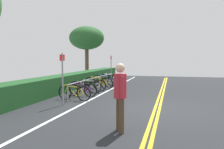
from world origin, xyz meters
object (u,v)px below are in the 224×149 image
Objects in this scene: bicycle_7 at (110,79)px; tree_mid at (87,38)px; bicycle_3 at (91,86)px; bicycle_0 at (74,93)px; pedestrian at (120,92)px; bicycle_4 at (98,83)px; bicycle_6 at (105,80)px; bicycle_1 at (81,90)px; sign_post_far at (111,66)px; sign_post_near at (62,74)px; bicycle_2 at (85,87)px; bike_rack at (95,80)px; bicycle_5 at (102,82)px.

tree_mid reaches higher than bicycle_7.
bicycle_3 is 10.17m from tree_mid.
bicycle_0 is 0.95× the size of bicycle_7.
pedestrian is (-6.51, -3.10, 0.68)m from bicycle_3.
bicycle_4 is 1.76m from bicycle_6.
tree_mid reaches higher than bicycle_1.
bicycle_0 is 4.82m from pedestrian.
sign_post_far reaches higher than bicycle_4.
bicycle_4 is at bearing -5.39° from bicycle_3.
bicycle_3 is 0.93× the size of bicycle_7.
bicycle_3 is 3.99m from sign_post_near.
bicycle_7 reaches higher than bicycle_3.
sign_post_far is (11.39, 3.24, 0.24)m from pedestrian.
bicycle_2 is at bearing 28.99° from pedestrian.
bicycle_7 is (0.96, -0.10, -0.00)m from bicycle_6.
pedestrian is at bearing -156.39° from tree_mid.
sign_post_far is at bearing 2.14° from sign_post_near.
bicycle_2 is 10.86m from tree_mid.
bicycle_3 is at bearing -4.47° from bicycle_2.
sign_post_far is (4.35, 0.20, 0.68)m from bike_rack.
bicycle_7 is at bearing 16.25° from pedestrian.
bicycle_1 is 6.66m from sign_post_far.
bicycle_2 is 0.93× the size of bicycle_4.
sign_post_far is 0.42× the size of tree_mid.
bicycle_7 is (5.43, -0.04, 0.05)m from bicycle_1.
tree_mid is (12.74, 3.81, 2.50)m from sign_post_near.
bicycle_5 is 0.99× the size of bicycle_7.
tree_mid reaches higher than pedestrian.
bicycle_2 is 0.34× the size of tree_mid.
bike_rack is at bearing 176.20° from bicycle_4.
sign_post_near is (-4.40, -0.12, 0.68)m from bike_rack.
bicycle_0 is 1.03× the size of bicycle_3.
bicycle_7 is at bearing -167.45° from sign_post_far.
bicycle_6 is at bearing 18.42° from pedestrian.
bicycle_0 is 0.98× the size of bicycle_2.
bicycle_7 reaches higher than bike_rack.
bicycle_2 is at bearing 175.53° from bicycle_3.
bike_rack is 3.60× the size of sign_post_near.
sign_post_near is (-3.88, -0.18, 0.93)m from bicycle_3.
bicycle_2 is (-1.33, 0.13, -0.24)m from bike_rack.
bicycle_7 is (3.19, -0.05, -0.20)m from bike_rack.
bicycle_0 is (-3.27, -0.11, -0.24)m from bike_rack.
bike_rack is 4.57× the size of bicycle_1.
sign_post_near is 8.76m from sign_post_far.
bicycle_3 is 0.99m from bicycle_4.
bicycle_0 reaches higher than bicycle_3.
tree_mid reaches higher than bicycle_5.
bike_rack is at bearing 23.32° from pedestrian.
bike_rack is 0.58m from bicycle_3.
bicycle_4 is 8.10m from pedestrian.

